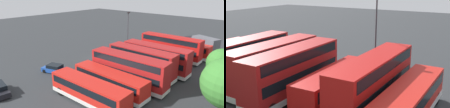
{
  "view_description": "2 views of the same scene",
  "coord_description": "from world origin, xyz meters",
  "views": [
    {
      "loc": [
        27.58,
        27.15,
        13.73
      ],
      "look_at": [
        -0.31,
        2.65,
        1.5
      ],
      "focal_mm": 32.95,
      "sensor_mm": 36.0,
      "label": 1
    },
    {
      "loc": [
        -17.83,
        30.22,
        10.48
      ],
      "look_at": [
        -0.67,
        1.82,
        1.79
      ],
      "focal_mm": 44.64,
      "sensor_mm": 36.0,
      "label": 2
    }
  ],
  "objects": [
    {
      "name": "ground_plane",
      "position": [
        0.0,
        0.0,
        0.0
      ],
      "size": [
        140.0,
        140.0,
        0.0
      ],
      "primitive_type": "plane",
      "color": "#2D3033"
    },
    {
      "name": "bus_double_decker_fifth",
      "position": [
        1.64,
        10.5,
        2.45
      ],
      "size": [
        2.64,
        11.32,
        4.55
      ],
      "color": "#A51919",
      "rests_on": "ground"
    },
    {
      "name": "bus_single_deck_near_end",
      "position": [
        -12.38,
        10.86,
        1.62
      ],
      "size": [
        2.65,
        11.9,
        2.95
      ],
      "color": "red",
      "rests_on": "ground"
    },
    {
      "name": "bus_single_deck_seventh",
      "position": [
        8.89,
        10.29,
        1.62
      ],
      "size": [
        2.68,
        11.46,
        2.95
      ],
      "color": "red",
      "rests_on": "ground"
    },
    {
      "name": "bus_double_decker_fourth",
      "position": [
        -1.57,
        11.26,
        2.45
      ],
      "size": [
        2.7,
        11.51,
        4.55
      ],
      "color": "#A51919",
      "rests_on": "ground"
    },
    {
      "name": "lamp_post_tall",
      "position": [
        -5.78,
        2.17,
        5.14
      ],
      "size": [
        0.7,
        0.3,
        8.9
      ],
      "color": "#38383D",
      "rests_on": "ground"
    },
    {
      "name": "bus_double_decker_sixth",
      "position": [
        5.56,
        10.93,
        2.45
      ],
      "size": [
        3.11,
        12.02,
        4.55
      ],
      "color": "#A51919",
      "rests_on": "ground"
    },
    {
      "name": "car_hatchback_silver",
      "position": [
        19.14,
        -0.38,
        0.7
      ],
      "size": [
        2.36,
        4.78,
        1.43
      ],
      "color": "black",
      "rests_on": "ground"
    },
    {
      "name": "bus_single_deck_third",
      "position": [
        -5.56,
        10.46,
        1.62
      ],
      "size": [
        2.89,
        10.24,
        2.95
      ],
      "color": "#B71411",
      "rests_on": "ground"
    },
    {
      "name": "car_small_green",
      "position": [
        10.07,
        -1.07,
        0.7
      ],
      "size": [
        2.97,
        4.33,
        1.43
      ],
      "color": "#1E479E",
      "rests_on": "ground"
    },
    {
      "name": "bus_double_decker_second",
      "position": [
        -9.16,
        10.18,
        2.45
      ],
      "size": [
        2.61,
        11.96,
        4.55
      ],
      "color": "#B71411",
      "rests_on": "ground"
    },
    {
      "name": "waste_bin_yellow",
      "position": [
        5.12,
        1.02,
        0.47
      ],
      "size": [
        0.6,
        0.6,
        0.95
      ],
      "primitive_type": "cylinder",
      "color": "#197F33",
      "rests_on": "ground"
    }
  ]
}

